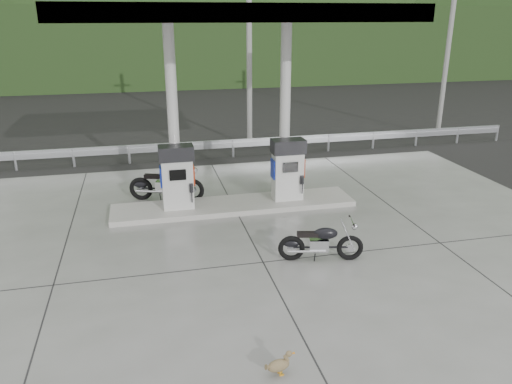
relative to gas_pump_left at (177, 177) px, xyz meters
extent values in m
plane|color=black|center=(1.60, -2.50, -1.07)|extent=(160.00, 160.00, 0.00)
cube|color=slate|center=(1.60, -2.50, -1.06)|extent=(18.00, 14.00, 0.02)
cube|color=#9D9C93|center=(1.60, 0.00, -0.98)|extent=(7.00, 1.40, 0.15)
cylinder|color=silver|center=(0.00, 0.40, 1.60)|extent=(0.30, 0.30, 5.00)
cylinder|color=silver|center=(3.20, 0.40, 1.60)|extent=(0.30, 0.30, 5.00)
cube|color=silver|center=(1.60, 0.00, 4.30)|extent=(8.50, 5.00, 0.40)
cube|color=black|center=(1.60, 9.00, -1.07)|extent=(60.00, 7.00, 0.01)
cylinder|color=gray|center=(3.60, 7.00, 2.93)|extent=(0.22, 0.22, 8.00)
cylinder|color=gray|center=(12.60, 7.00, 2.93)|extent=(0.22, 0.22, 8.00)
cube|color=black|center=(1.60, 27.50, 1.93)|extent=(80.00, 6.00, 6.00)
camera|label=1|loc=(-0.86, -13.34, 4.26)|focal=35.00mm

